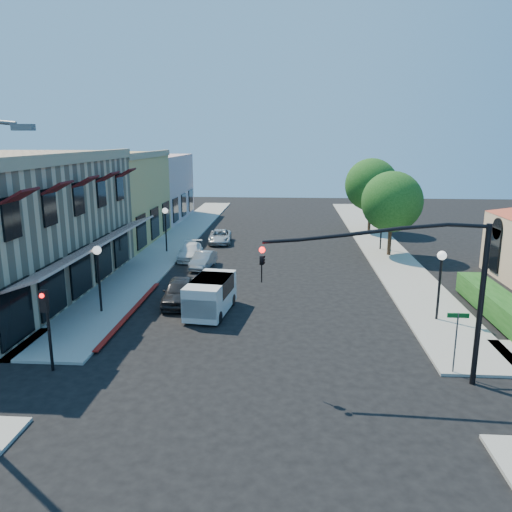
# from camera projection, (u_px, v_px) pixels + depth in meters

# --- Properties ---
(ground) EXTENTS (120.00, 120.00, 0.00)m
(ground) POSITION_uv_depth(u_px,v_px,m) (254.00, 397.00, 17.52)
(ground) COLOR black
(ground) RESTS_ON ground
(sidewalk_left) EXTENTS (3.50, 50.00, 0.12)m
(sidewalk_left) POSITION_uv_depth(u_px,v_px,m) (178.00, 239.00, 44.29)
(sidewalk_left) COLOR gray
(sidewalk_left) RESTS_ON ground
(sidewalk_right) EXTENTS (3.50, 50.00, 0.12)m
(sidewalk_right) POSITION_uv_depth(u_px,v_px,m) (377.00, 242.00, 43.14)
(sidewalk_right) COLOR gray
(sidewalk_right) RESTS_ON ground
(curb_red_strip) EXTENTS (0.25, 10.00, 0.06)m
(curb_red_strip) POSITION_uv_depth(u_px,v_px,m) (132.00, 314.00, 25.74)
(curb_red_strip) COLOR maroon
(curb_red_strip) RESTS_ON ground
(yellow_stucco_building) EXTENTS (10.00, 12.00, 7.60)m
(yellow_stucco_building) POSITION_uv_depth(u_px,v_px,m) (96.00, 198.00, 42.90)
(yellow_stucco_building) COLOR tan
(yellow_stucco_building) RESTS_ON ground
(pink_stucco_building) EXTENTS (10.00, 12.00, 7.00)m
(pink_stucco_building) POSITION_uv_depth(u_px,v_px,m) (138.00, 188.00, 54.62)
(pink_stucco_building) COLOR beige
(pink_stucco_building) RESTS_ON ground
(hedge) EXTENTS (1.40, 8.00, 1.10)m
(hedge) POSITION_uv_depth(u_px,v_px,m) (494.00, 316.00, 25.49)
(hedge) COLOR #164513
(hedge) RESTS_ON ground
(street_tree_a) EXTENTS (4.56, 4.56, 6.48)m
(street_tree_a) POSITION_uv_depth(u_px,v_px,m) (392.00, 202.00, 37.33)
(street_tree_a) COLOR black
(street_tree_a) RESTS_ON ground
(street_tree_b) EXTENTS (4.94, 4.94, 7.02)m
(street_tree_b) POSITION_uv_depth(u_px,v_px,m) (371.00, 185.00, 46.95)
(street_tree_b) COLOR black
(street_tree_b) RESTS_ON ground
(signal_mast_arm) EXTENTS (8.01, 0.39, 6.00)m
(signal_mast_arm) POSITION_uv_depth(u_px,v_px,m) (422.00, 276.00, 17.64)
(signal_mast_arm) COLOR black
(signal_mast_arm) RESTS_ON ground
(secondary_signal) EXTENTS (0.28, 0.42, 3.32)m
(secondary_signal) POSITION_uv_depth(u_px,v_px,m) (46.00, 315.00, 18.88)
(secondary_signal) COLOR black
(secondary_signal) RESTS_ON ground
(street_name_sign) EXTENTS (0.80, 0.06, 2.50)m
(street_name_sign) POSITION_uv_depth(u_px,v_px,m) (456.00, 333.00, 18.77)
(street_name_sign) COLOR #595B5E
(street_name_sign) RESTS_ON ground
(lamppost_left_near) EXTENTS (0.44, 0.44, 3.57)m
(lamppost_left_near) POSITION_uv_depth(u_px,v_px,m) (98.00, 262.00, 25.21)
(lamppost_left_near) COLOR black
(lamppost_left_near) RESTS_ON ground
(lamppost_left_far) EXTENTS (0.44, 0.44, 3.57)m
(lamppost_left_far) POSITION_uv_depth(u_px,v_px,m) (165.00, 218.00, 38.80)
(lamppost_left_far) COLOR black
(lamppost_left_far) RESTS_ON ground
(lamppost_right_near) EXTENTS (0.44, 0.44, 3.57)m
(lamppost_right_near) POSITION_uv_depth(u_px,v_px,m) (441.00, 268.00, 24.10)
(lamppost_right_near) COLOR black
(lamppost_right_near) RESTS_ON ground
(lamppost_right_far) EXTENTS (0.44, 0.44, 3.57)m
(lamppost_right_far) POSITION_uv_depth(u_px,v_px,m) (382.00, 217.00, 39.63)
(lamppost_right_far) COLOR black
(lamppost_right_far) RESTS_ON ground
(white_van) EXTENTS (2.26, 4.29, 1.82)m
(white_van) POSITION_uv_depth(u_px,v_px,m) (210.00, 294.00, 25.62)
(white_van) COLOR beige
(white_van) RESTS_ON ground
(parked_car_a) EXTENTS (1.95, 4.15, 1.37)m
(parked_car_a) POSITION_uv_depth(u_px,v_px,m) (179.00, 292.00, 27.21)
(parked_car_a) COLOR black
(parked_car_a) RESTS_ON ground
(parked_car_b) EXTENTS (1.55, 3.52, 1.13)m
(parked_car_b) POSITION_uv_depth(u_px,v_px,m) (203.00, 260.00, 34.68)
(parked_car_b) COLOR gray
(parked_car_b) RESTS_ON ground
(parked_car_c) EXTENTS (1.87, 4.08, 1.15)m
(parked_car_c) POSITION_uv_depth(u_px,v_px,m) (190.00, 252.00, 37.21)
(parked_car_c) COLOR white
(parked_car_c) RESTS_ON ground
(parked_car_d) EXTENTS (2.14, 4.13, 1.11)m
(parked_car_d) POSITION_uv_depth(u_px,v_px,m) (220.00, 237.00, 42.95)
(parked_car_d) COLOR #B1B4B7
(parked_car_d) RESTS_ON ground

